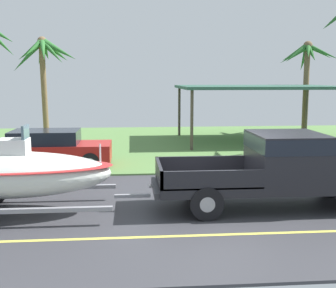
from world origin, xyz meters
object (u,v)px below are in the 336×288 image
Objects in this scene: pickup_truck_towing at (285,167)px; boat_on_trailer at (3,174)px; palm_tree_near_right at (306,61)px; carport_awning at (257,88)px; parked_sedan_near at (50,149)px; palm_tree_mid at (45,58)px.

boat_on_trailer is at bearing -180.00° from pickup_truck_towing.
carport_awning is at bearing -140.94° from palm_tree_near_right.
parked_sedan_near is 7.19m from palm_tree_mid.
carport_awning is (2.55, 11.19, 1.72)m from pickup_truck_towing.
palm_tree_mid reaches higher than pickup_truck_towing.
palm_tree_near_right is 1.01× the size of palm_tree_mid.
palm_tree_mid is at bearing 101.34° from parked_sedan_near.
pickup_truck_towing is at bearing -55.24° from palm_tree_mid.
palm_tree_mid is at bearing -170.20° from palm_tree_near_right.
boat_on_trailer is 1.21× the size of palm_tree_mid.
boat_on_trailer is 12.22m from palm_tree_mid.
boat_on_trailer is at bearing -130.49° from carport_awning.
parked_sedan_near is (-6.91, 5.62, -0.39)m from pickup_truck_towing.
palm_tree_near_right reaches higher than pickup_truck_towing.
pickup_truck_towing is at bearing -39.15° from parked_sedan_near.
boat_on_trailer is at bearing -84.51° from palm_tree_mid.
boat_on_trailer is 1.19× the size of palm_tree_near_right.
palm_tree_near_right is (13.17, 8.58, 3.57)m from parked_sedan_near.
boat_on_trailer is at bearing -90.99° from parked_sedan_near.
palm_tree_near_right is at bearing 39.06° from carport_awning.
palm_tree_mid is (-1.22, 6.09, 3.61)m from parked_sedan_near.
boat_on_trailer is 19.70m from palm_tree_near_right.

